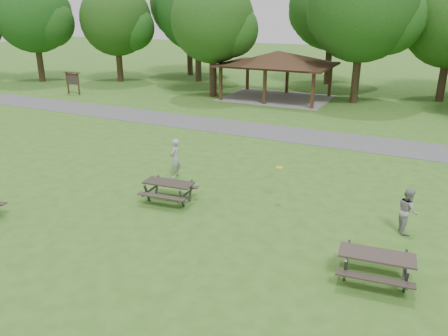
% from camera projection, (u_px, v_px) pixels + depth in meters
% --- Properties ---
extents(ground, '(160.00, 160.00, 0.00)m').
position_uv_depth(ground, '(140.00, 241.00, 13.70)').
color(ground, '#35661D').
rests_on(ground, ground).
extents(asphalt_path, '(120.00, 3.20, 0.02)m').
position_uv_depth(asphalt_path, '(283.00, 133.00, 25.52)').
color(asphalt_path, '#4F4F52').
rests_on(asphalt_path, ground).
extents(pavilion, '(8.60, 7.01, 3.76)m').
position_uv_depth(pavilion, '(278.00, 60.00, 34.56)').
color(pavilion, '#362313').
rests_on(pavilion, ground).
extents(notice_board, '(1.60, 0.30, 1.88)m').
position_uv_depth(notice_board, '(72.00, 79.00, 36.67)').
color(notice_board, '#371C14').
rests_on(notice_board, ground).
extents(tree_row_a, '(7.56, 7.20, 9.97)m').
position_uv_depth(tree_row_a, '(35.00, 17.00, 41.65)').
color(tree_row_a, '#302015').
rests_on(tree_row_a, ground).
extents(tree_row_b, '(7.14, 6.80, 9.28)m').
position_uv_depth(tree_row_b, '(117.00, 22.00, 41.90)').
color(tree_row_b, '#332416').
rests_on(tree_row_b, ground).
extents(tree_row_c, '(8.19, 7.80, 10.67)m').
position_uv_depth(tree_row_c, '(198.00, 12.00, 41.67)').
color(tree_row_c, '#302315').
rests_on(tree_row_c, ground).
extents(tree_row_d, '(6.93, 6.60, 9.27)m').
position_uv_depth(tree_row_d, '(214.00, 23.00, 34.40)').
color(tree_row_d, black).
rests_on(tree_row_d, ground).
extents(tree_row_e, '(8.40, 8.00, 11.02)m').
position_uv_depth(tree_row_e, '(364.00, 10.00, 31.64)').
color(tree_row_e, '#312315').
rests_on(tree_row_e, ground).
extents(tree_deep_a, '(8.40, 8.00, 11.38)m').
position_uv_depth(tree_deep_a, '(189.00, 6.00, 45.66)').
color(tree_deep_a, black).
rests_on(tree_deep_a, ground).
extents(tree_deep_b, '(8.40, 8.00, 11.13)m').
position_uv_depth(tree_deep_b, '(334.00, 8.00, 40.00)').
color(tree_deep_b, black).
rests_on(tree_deep_b, ground).
extents(picnic_table_middle, '(2.00, 1.67, 0.81)m').
position_uv_depth(picnic_table_middle, '(169.00, 187.00, 16.36)').
color(picnic_table_middle, '#29231E').
rests_on(picnic_table_middle, ground).
extents(picnic_table_far, '(2.09, 1.75, 0.84)m').
position_uv_depth(picnic_table_far, '(376.00, 261.00, 11.51)').
color(picnic_table_far, '#322924').
rests_on(picnic_table_far, ground).
extents(frisbee_in_flight, '(0.33, 0.33, 0.02)m').
position_uv_depth(frisbee_in_flight, '(279.00, 167.00, 16.12)').
color(frisbee_in_flight, gold).
rests_on(frisbee_in_flight, ground).
extents(frisbee_thrower, '(0.49, 0.67, 1.69)m').
position_uv_depth(frisbee_thrower, '(175.00, 158.00, 18.71)').
color(frisbee_thrower, '#A9A9AB').
rests_on(frisbee_thrower, ground).
extents(frisbee_catcher, '(0.82, 0.90, 1.52)m').
position_uv_depth(frisbee_catcher, '(407.00, 210.00, 14.06)').
color(frisbee_catcher, '#98989A').
rests_on(frisbee_catcher, ground).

